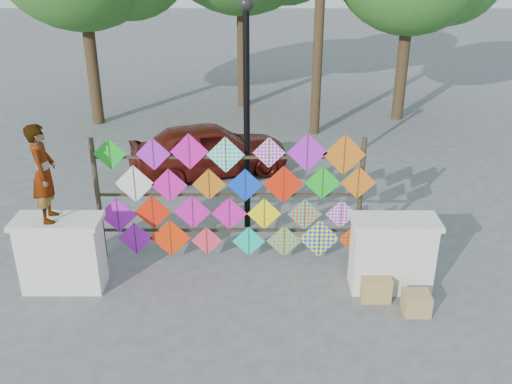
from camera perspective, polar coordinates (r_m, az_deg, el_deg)
ground at (r=9.88m, az=-2.82°, el=-8.83°), size 80.00×80.00×0.00m
parapet_left at (r=9.89m, az=-18.87°, el=-5.83°), size 1.40×0.65×1.28m
parapet_right at (r=9.61m, az=13.44°, el=-6.03°), size 1.40×0.65×1.28m
kite_rack at (r=9.92m, az=-2.22°, el=-0.62°), size 4.91×0.24×2.40m
vendor_woman at (r=9.32m, az=-20.49°, el=1.77°), size 0.46×0.63×1.57m
sedan at (r=13.95m, az=-4.72°, el=4.32°), size 4.11×2.67×1.30m
lamppost at (r=10.61m, az=-0.95°, el=9.54°), size 0.28×0.28×4.46m
cardboard_box_near at (r=9.53m, az=11.81°, el=-9.23°), size 0.47×0.42×0.42m
cardboard_box_far at (r=9.37m, az=15.73°, el=-10.63°), size 0.41×0.38×0.34m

